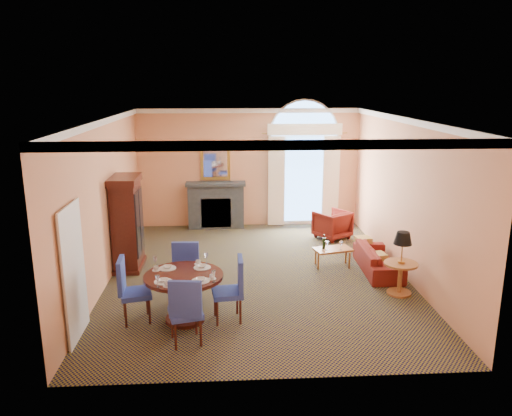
{
  "coord_description": "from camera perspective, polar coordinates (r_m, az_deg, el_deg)",
  "views": [
    {
      "loc": [
        -0.63,
        -9.65,
        3.88
      ],
      "look_at": [
        0.0,
        0.5,
        1.3
      ],
      "focal_mm": 35.0,
      "sensor_mm": 36.0,
      "label": 1
    }
  ],
  "objects": [
    {
      "name": "dining_table",
      "position": [
        8.38,
        -8.23,
        -8.92
      ],
      "size": [
        1.3,
        1.3,
        1.02
      ],
      "color": "black",
      "rests_on": "ground"
    },
    {
      "name": "dining_chair_north",
      "position": [
        9.09,
        -8.04,
        -6.92
      ],
      "size": [
        0.51,
        0.52,
        1.09
      ],
      "rotation": [
        0.0,
        0.0,
        3.2
      ],
      "color": "#283C9F",
      "rests_on": "ground"
    },
    {
      "name": "dining_chair_south",
      "position": [
        7.63,
        -8.07,
        -11.2
      ],
      "size": [
        0.59,
        0.59,
        1.09
      ],
      "rotation": [
        0.0,
        0.0,
        0.24
      ],
      "color": "#283C9F",
      "rests_on": "ground"
    },
    {
      "name": "dining_chair_east",
      "position": [
        8.33,
        -2.58,
        -8.79
      ],
      "size": [
        0.54,
        0.54,
        1.09
      ],
      "rotation": [
        0.0,
        0.0,
        1.68
      ],
      "color": "#283C9F",
      "rests_on": "ground"
    },
    {
      "name": "side_table",
      "position": [
        9.64,
        16.3,
        -5.32
      ],
      "size": [
        0.62,
        0.62,
        1.19
      ],
      "color": "#A76432",
      "rests_on": "ground"
    },
    {
      "name": "armoire",
      "position": [
        10.87,
        -14.51,
        -1.82
      ],
      "size": [
        0.57,
        1.01,
        1.99
      ],
      "color": "black",
      "rests_on": "ground"
    },
    {
      "name": "armchair",
      "position": [
        12.84,
        8.69,
        -1.87
      ],
      "size": [
        1.06,
        1.07,
        0.71
      ],
      "primitive_type": "imported",
      "rotation": [
        0.0,
        0.0,
        3.71
      ],
      "color": "maroon",
      "rests_on": "ground"
    },
    {
      "name": "coffee_table",
      "position": [
        10.87,
        8.71,
        -4.71
      ],
      "size": [
        0.88,
        0.62,
        0.72
      ],
      "rotation": [
        0.0,
        0.0,
        0.24
      ],
      "color": "#A76432",
      "rests_on": "ground"
    },
    {
      "name": "sofa",
      "position": [
        10.84,
        13.8,
        -5.73
      ],
      "size": [
        0.74,
        1.77,
        0.51
      ],
      "primitive_type": "imported",
      "rotation": [
        0.0,
        0.0,
        1.54
      ],
      "color": "maroon",
      "rests_on": "ground"
    },
    {
      "name": "room_envelope",
      "position": [
        10.43,
        -0.2,
        6.68
      ],
      "size": [
        6.04,
        7.52,
        3.45
      ],
      "color": "#EA9E6F",
      "rests_on": "ground"
    },
    {
      "name": "ground",
      "position": [
        10.42,
        0.17,
        -7.63
      ],
      "size": [
        7.5,
        7.5,
        0.0
      ],
      "primitive_type": "plane",
      "color": "black",
      "rests_on": "ground"
    },
    {
      "name": "dining_chair_west",
      "position": [
        8.55,
        -14.33,
        -8.63
      ],
      "size": [
        0.59,
        0.59,
        1.09
      ],
      "rotation": [
        0.0,
        0.0,
        -1.33
      ],
      "color": "#283C9F",
      "rests_on": "ground"
    }
  ]
}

